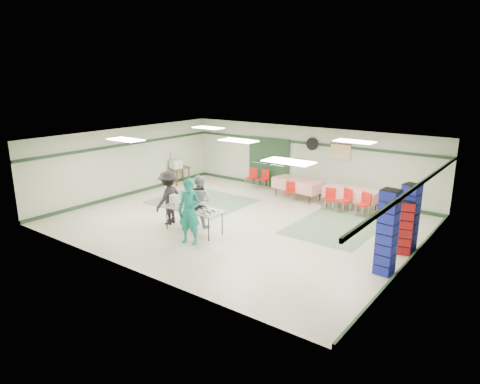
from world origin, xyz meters
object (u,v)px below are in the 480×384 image
Objects in this scene: office_printer at (176,164)px; broom at (172,168)px; serving_table at (194,209)px; chair_d at (290,190)px; chair_loose_b at (252,176)px; crate_stack_blue_b at (387,233)px; chair_c at (364,202)px; dining_table_a at (351,193)px; chair_b at (330,197)px; volunteer_teal at (189,212)px; crate_stack_blue_a at (409,218)px; crate_stack_red at (405,228)px; chair_a at (346,198)px; printer_table at (179,170)px; volunteer_dark at (168,198)px; chair_loose_a at (264,177)px; dining_table_b at (298,184)px; volunteer_grey at (200,201)px.

broom reaches higher than office_printer.
serving_table is at bearing -34.63° from broom.
chair_loose_b is at bearing 153.04° from chair_d.
crate_stack_blue_b is 10.80m from office_printer.
chair_c is at bearing -12.20° from chair_loose_b.
crate_stack_blue_b reaches higher than dining_table_a.
dining_table_a is 0.81m from chair_b.
crate_stack_blue_b is (5.11, 1.38, 0.11)m from volunteer_teal.
crate_stack_blue_b is at bearing -45.43° from chair_d.
dining_table_a is 1.03× the size of crate_stack_blue_a.
crate_stack_red is (2.04, -2.40, 0.22)m from chair_c.
chair_c is (0.67, 0.00, -0.02)m from chair_a.
chair_d is 0.86× the size of printer_table.
volunteer_dark is at bearing -118.04° from chair_c.
volunteer_dark reaches higher than printer_table.
chair_loose_a is 0.56× the size of crate_stack_red.
crate_stack_blue_b reaches higher than chair_a.
dining_table_b is 0.98× the size of crate_stack_blue_b.
chair_b is 3.67m from chair_loose_a.
volunteer_grey is at bearing 104.09° from volunteer_teal.
chair_loose_b is 3.50m from broom.
office_printer is at bearing 170.64° from crate_stack_red.
crate_stack_red is 1.62× the size of printer_table.
broom is at bearing -38.85° from volunteer_grey.
chair_loose_b is at bearing 176.80° from dining_table_a.
volunteer_teal is 2.32× the size of chair_loose_a.
serving_table is 4.64m from chair_d.
serving_table is 5.92m from dining_table_a.
volunteer_dark is at bearing -119.26° from chair_d.
printer_table is at bearing 120.00° from volunteer_teal.
serving_table is 2.42× the size of chair_loose_a.
serving_table is 0.93× the size of crate_stack_blue_b.
chair_loose_b is 0.58× the size of broom.
crate_stack_blue_b is (2.75, -4.52, 0.49)m from dining_table_a.
crate_stack_blue_b is at bearing -33.97° from dining_table_b.
office_printer reaches higher than chair_loose_a.
crate_stack_blue_b reaches higher than crate_stack_red.
chair_loose_a is (-3.52, 1.06, 0.02)m from chair_b.
crate_stack_blue_b is (2.72, -3.95, 0.53)m from chair_a.
chair_d is at bearing 71.45° from volunteer_teal.
chair_a is (3.18, 4.03, -0.30)m from volunteer_grey.
chair_c is 8.27m from printer_table.
broom reaches higher than chair_c.
office_printer reaches higher than chair_d.
volunteer_grey is (-0.24, 0.55, 0.11)m from serving_table.
volunteer_grey reaches higher than printer_table.
chair_a is at bearing 128.39° from volunteer_dark.
chair_a is at bearing 9.99° from broom.
dining_table_b is 4.35× the size of office_printer.
chair_loose_b is at bearing 176.04° from volunteer_dark.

